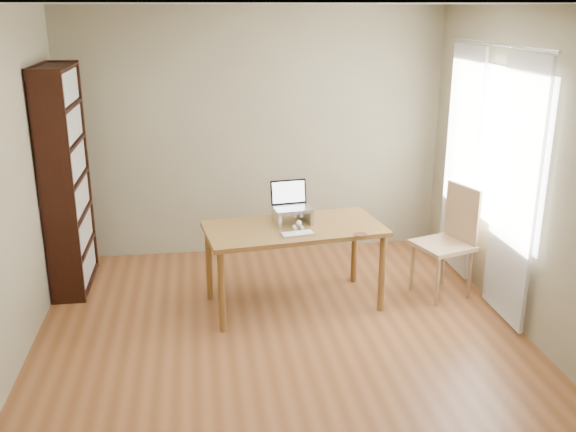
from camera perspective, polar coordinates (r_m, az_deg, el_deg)
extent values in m
cube|color=brown|center=(5.18, -0.25, -11.94)|extent=(4.00, 4.50, 0.02)
cube|color=silver|center=(4.47, -0.30, 18.48)|extent=(4.00, 4.50, 0.02)
cube|color=#7B6E53|center=(6.84, -2.92, 7.34)|extent=(4.00, 0.02, 2.60)
cube|color=#7B6E53|center=(2.60, 6.79, -11.70)|extent=(4.00, 0.02, 2.60)
cube|color=#7B6E53|center=(5.31, 21.77, 2.84)|extent=(0.02, 4.50, 2.60)
cube|color=white|center=(5.96, 17.91, 5.83)|extent=(0.01, 1.80, 1.40)
cube|color=black|center=(5.89, -19.90, 1.96)|extent=(0.30, 0.04, 2.10)
cube|color=black|center=(6.71, -18.54, 4.00)|extent=(0.30, 0.04, 2.10)
cube|color=black|center=(6.32, -20.42, 2.97)|extent=(0.02, 0.90, 2.10)
cube|color=black|center=(6.62, -18.26, -5.50)|extent=(0.30, 0.84, 0.02)
cube|color=black|center=(6.55, -18.15, -4.13)|extent=(0.20, 0.78, 0.28)
cube|color=black|center=(6.50, -18.56, -2.75)|extent=(0.30, 0.84, 0.03)
cube|color=black|center=(6.43, -18.45, -1.32)|extent=(0.20, 0.78, 0.28)
cube|color=black|center=(6.39, -18.86, 0.10)|extent=(0.30, 0.84, 0.02)
cube|color=black|center=(6.33, -18.75, 1.58)|extent=(0.20, 0.78, 0.28)
cube|color=black|center=(6.30, -19.17, 3.04)|extent=(0.30, 0.84, 0.02)
cube|color=black|center=(6.25, -19.07, 4.56)|extent=(0.20, 0.78, 0.28)
cube|color=black|center=(6.22, -19.50, 6.06)|extent=(0.30, 0.84, 0.02)
cube|color=black|center=(6.18, -19.39, 7.62)|extent=(0.20, 0.78, 0.28)
cube|color=black|center=(6.16, -19.83, 9.15)|extent=(0.30, 0.84, 0.02)
cube|color=black|center=(6.14, -19.73, 10.73)|extent=(0.20, 0.78, 0.28)
cube|color=black|center=(6.13, -20.18, 12.28)|extent=(0.30, 0.84, 0.03)
cube|color=silver|center=(5.52, 19.53, 2.02)|extent=(0.03, 0.70, 2.20)
cube|color=silver|center=(6.48, 15.14, 4.75)|extent=(0.03, 0.70, 2.20)
cylinder|color=silver|center=(5.82, 18.22, 14.30)|extent=(0.03, 1.90, 0.03)
cube|color=brown|center=(5.61, 0.53, -1.12)|extent=(1.63, 0.97, 0.04)
cylinder|color=brown|center=(5.99, -6.71, -3.80)|extent=(0.06, 0.06, 0.71)
cylinder|color=brown|center=(6.18, 6.59, -3.09)|extent=(0.06, 0.06, 0.71)
cylinder|color=brown|center=(5.40, -6.49, -6.37)|extent=(0.06, 0.06, 0.71)
cylinder|color=brown|center=(5.61, 8.26, -5.48)|extent=(0.06, 0.06, 0.71)
cube|color=silver|center=(5.64, -1.05, -0.16)|extent=(0.03, 0.25, 0.12)
cube|color=silver|center=(5.69, 1.85, -0.03)|extent=(0.03, 0.25, 0.12)
cube|color=silver|center=(5.64, 0.41, 0.55)|extent=(0.32, 0.25, 0.01)
cube|color=silver|center=(5.64, 0.41, 0.68)|extent=(0.35, 0.27, 0.02)
cube|color=black|center=(5.73, 0.21, 2.18)|extent=(0.33, 0.09, 0.22)
cube|color=white|center=(5.72, 0.22, 2.16)|extent=(0.30, 0.08, 0.19)
cube|color=silver|center=(5.40, 0.88, -1.61)|extent=(0.30, 0.17, 0.02)
cube|color=silver|center=(5.40, 0.88, -1.52)|extent=(0.28, 0.15, 0.00)
cylinder|color=#4F361B|center=(5.44, 6.46, -1.65)|extent=(0.11, 0.11, 0.01)
ellipsoid|color=#4A413A|center=(5.69, 0.55, 0.07)|extent=(0.17, 0.38, 0.13)
ellipsoid|color=#4A413A|center=(5.80, 0.39, 0.35)|extent=(0.15, 0.16, 0.12)
ellipsoid|color=#4A413A|center=(5.51, 0.85, -0.35)|extent=(0.10, 0.10, 0.09)
ellipsoid|color=white|center=(5.56, 0.79, -0.56)|extent=(0.09, 0.09, 0.08)
sphere|color=white|center=(5.48, 0.91, -0.61)|extent=(0.04, 0.04, 0.04)
cone|color=#4A413A|center=(5.50, 0.56, 0.09)|extent=(0.03, 0.04, 0.04)
cone|color=#4A413A|center=(5.50, 1.14, 0.11)|extent=(0.03, 0.04, 0.04)
cylinder|color=white|center=(5.52, 0.56, -1.09)|extent=(0.03, 0.09, 0.03)
cylinder|color=white|center=(5.53, 1.17, -1.06)|extent=(0.03, 0.09, 0.03)
cylinder|color=#4A413A|center=(5.84, 1.23, 0.08)|extent=(0.14, 0.21, 0.03)
cube|color=#9E8355|center=(6.07, 13.56, -2.56)|extent=(0.58, 0.58, 0.04)
cylinder|color=#9E8355|center=(5.93, 12.36, -5.50)|extent=(0.04, 0.04, 0.49)
cylinder|color=#9E8355|center=(6.07, 15.65, -5.22)|extent=(0.04, 0.04, 0.49)
cylinder|color=#9E8355|center=(6.25, 11.20, -4.17)|extent=(0.04, 0.04, 0.49)
cylinder|color=#9E8355|center=(6.38, 14.35, -3.93)|extent=(0.04, 0.04, 0.49)
cube|color=#9E8355|center=(6.06, 15.57, -0.02)|extent=(0.16, 0.42, 0.54)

